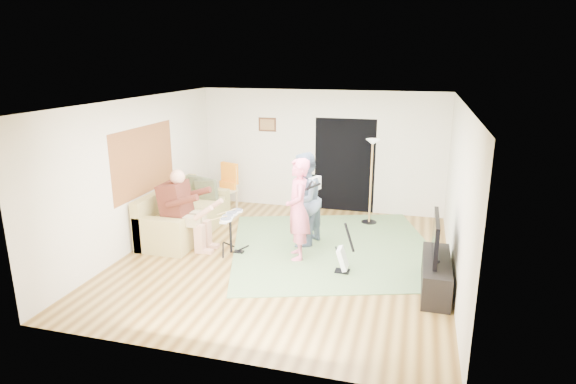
# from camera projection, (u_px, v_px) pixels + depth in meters

# --- Properties ---
(floor) EXTENTS (6.00, 6.00, 0.00)m
(floor) POSITION_uv_depth(u_px,v_px,m) (285.00, 258.00, 8.38)
(floor) COLOR brown
(floor) RESTS_ON ground
(walls) EXTENTS (5.50, 6.00, 2.70)m
(walls) POSITION_uv_depth(u_px,v_px,m) (284.00, 184.00, 8.01)
(walls) COLOR beige
(walls) RESTS_ON floor
(ceiling) EXTENTS (6.00, 6.00, 0.00)m
(ceiling) POSITION_uv_depth(u_px,v_px,m) (284.00, 102.00, 7.65)
(ceiling) COLOR white
(ceiling) RESTS_ON walls
(window_blinds) EXTENTS (0.00, 2.05, 2.05)m
(window_blinds) POSITION_uv_depth(u_px,v_px,m) (144.00, 160.00, 8.84)
(window_blinds) COLOR #995B2F
(window_blinds) RESTS_ON walls
(doorway) EXTENTS (2.10, 0.00, 2.10)m
(doorway) POSITION_uv_depth(u_px,v_px,m) (345.00, 166.00, 10.73)
(doorway) COLOR black
(doorway) RESTS_ON walls
(picture_frame) EXTENTS (0.42, 0.03, 0.32)m
(picture_frame) POSITION_uv_depth(u_px,v_px,m) (267.00, 125.00, 10.96)
(picture_frame) COLOR #3F2314
(picture_frame) RESTS_ON walls
(area_rug) EXTENTS (4.58, 4.62, 0.02)m
(area_rug) POSITION_uv_depth(u_px,v_px,m) (333.00, 248.00, 8.83)
(area_rug) COLOR #577547
(area_rug) RESTS_ON floor
(sofa) EXTENTS (0.95, 2.30, 0.93)m
(sofa) POSITION_uv_depth(u_px,v_px,m) (182.00, 218.00, 9.49)
(sofa) COLOR tan
(sofa) RESTS_ON floor
(drummer) EXTENTS (0.95, 0.53, 1.47)m
(drummer) POSITION_uv_depth(u_px,v_px,m) (186.00, 218.00, 8.71)
(drummer) COLOR #502116
(drummer) RESTS_ON sofa
(drum_kit) EXTENTS (0.40, 0.72, 0.74)m
(drum_kit) POSITION_uv_depth(u_px,v_px,m) (231.00, 235.00, 8.55)
(drum_kit) COLOR black
(drum_kit) RESTS_ON floor
(singer) EXTENTS (0.61, 0.75, 1.77)m
(singer) POSITION_uv_depth(u_px,v_px,m) (298.00, 209.00, 8.18)
(singer) COLOR #EC6688
(singer) RESTS_ON floor
(microphone) EXTENTS (0.06, 0.06, 0.24)m
(microphone) POSITION_uv_depth(u_px,v_px,m) (310.00, 185.00, 8.01)
(microphone) COLOR black
(microphone) RESTS_ON singer
(guitarist) EXTENTS (0.83, 0.97, 1.75)m
(guitarist) POSITION_uv_depth(u_px,v_px,m) (304.00, 200.00, 8.78)
(guitarist) COLOR slate
(guitarist) RESTS_ON floor
(guitar_held) EXTENTS (0.32, 0.61, 0.26)m
(guitar_held) POSITION_uv_depth(u_px,v_px,m) (315.00, 184.00, 8.65)
(guitar_held) COLOR white
(guitar_held) RESTS_ON guitarist
(guitar_spare) EXTENTS (0.31, 0.28, 0.86)m
(guitar_spare) POSITION_uv_depth(u_px,v_px,m) (343.00, 258.00, 7.77)
(guitar_spare) COLOR black
(guitar_spare) RESTS_ON floor
(torchiere_lamp) EXTENTS (0.32, 0.32, 1.79)m
(torchiere_lamp) POSITION_uv_depth(u_px,v_px,m) (372.00, 166.00, 9.84)
(torchiere_lamp) COLOR black
(torchiere_lamp) RESTS_ON floor
(dining_chair) EXTENTS (0.60, 0.63, 1.11)m
(dining_chair) POSITION_uv_depth(u_px,v_px,m) (225.00, 195.00, 10.80)
(dining_chair) COLOR #D0B987
(dining_chair) RESTS_ON floor
(tv_cabinet) EXTENTS (0.40, 1.40, 0.50)m
(tv_cabinet) POSITION_uv_depth(u_px,v_px,m) (436.00, 275.00, 7.17)
(tv_cabinet) COLOR black
(tv_cabinet) RESTS_ON floor
(television) EXTENTS (0.06, 1.06, 0.62)m
(television) POSITION_uv_depth(u_px,v_px,m) (436.00, 237.00, 7.02)
(television) COLOR black
(television) RESTS_ON tv_cabinet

